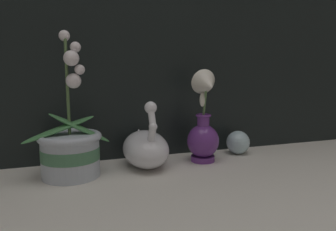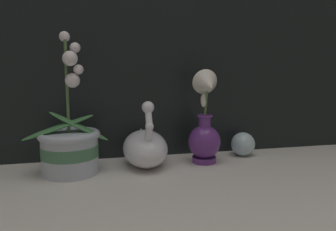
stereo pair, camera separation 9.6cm
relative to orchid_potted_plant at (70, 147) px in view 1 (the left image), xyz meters
The scene contains 5 objects.
ground_plane 0.30m from the orchid_potted_plant, 18.02° to the right, with size 2.80×2.80×0.00m, color beige.
orchid_potted_plant is the anchor object (origin of this frame).
swan_figurine 0.21m from the orchid_potted_plant, ahead, with size 0.13×0.21×0.20m.
blue_vase 0.39m from the orchid_potted_plant, ahead, with size 0.10×0.11×0.28m.
glass_sphere 0.55m from the orchid_potted_plant, ahead, with size 0.08×0.08×0.08m.
Camera 1 is at (-0.29, -0.79, 0.29)m, focal length 35.00 mm.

